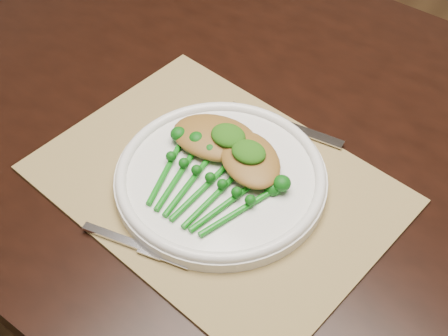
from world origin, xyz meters
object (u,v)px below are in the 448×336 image
Objects in this scene: dinner_plate at (221,177)px; dining_table at (255,265)px; placemat at (216,184)px; chicken_fillet_left at (215,137)px; broccolini_bundle at (202,190)px.

dining_table is at bearing 96.20° from dinner_plate.
chicken_fillet_left reaches higher than placemat.
chicken_fillet_left is (-0.04, 0.05, 0.03)m from placemat.
dinner_plate is at bearing -59.71° from chicken_fillet_left.
dinner_plate is (0.01, -0.13, 0.39)m from dining_table.
dinner_plate is 2.31× the size of chicken_fillet_left.
chicken_fillet_left reaches higher than broccolini_bundle.
dining_table is at bearing 98.26° from placemat.
broccolini_bundle is (0.00, -0.04, 0.02)m from placemat.
dining_table is 0.42m from chicken_fillet_left.
broccolini_bundle is (0.04, -0.08, -0.01)m from chicken_fillet_left.
placemat is 3.73× the size of chicken_fillet_left.
dinner_plate is at bearing 85.82° from broccolini_bundle.
placemat is 2.88× the size of broccolini_bundle.
broccolini_bundle is at bearing -79.12° from placemat.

